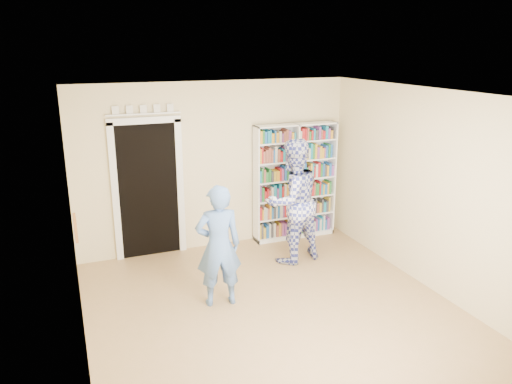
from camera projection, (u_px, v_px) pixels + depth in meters
floor at (278, 316)px, 6.19m from camera, size 5.00×5.00×0.00m
ceiling at (281, 95)px, 5.42m from camera, size 5.00×5.00×0.00m
wall_back at (216, 166)px, 8.03m from camera, size 4.50×0.00×4.50m
wall_left at (75, 239)px, 5.01m from camera, size 0.00×5.00×5.00m
wall_right at (434, 192)px, 6.60m from camera, size 0.00×5.00×5.00m
bookshelf at (295, 181)px, 8.47m from camera, size 1.44×0.27×1.98m
doorway at (148, 183)px, 7.67m from camera, size 1.10×0.08×2.43m
wall_art at (75, 228)px, 5.18m from camera, size 0.03×0.25×0.25m
man_blue at (219, 246)px, 6.27m from camera, size 0.62×0.45×1.60m
man_plaid at (292, 201)px, 7.53m from camera, size 1.06×0.90×1.91m
paper_sheet at (305, 195)px, 7.35m from camera, size 0.21×0.12×0.33m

